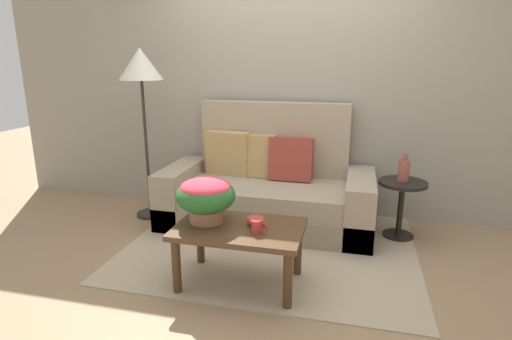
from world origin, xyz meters
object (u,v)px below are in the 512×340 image
(snack_bowl, at_px, (256,220))
(table_vase, at_px, (404,170))
(coffee_table, at_px, (239,236))
(side_table, at_px, (401,199))
(coffee_mug, at_px, (257,226))
(potted_plant, at_px, (206,196))
(floor_lamp, at_px, (141,73))
(couch, at_px, (267,190))

(snack_bowl, relative_size, table_vase, 0.54)
(coffee_table, bearing_deg, side_table, 43.52)
(side_table, height_order, coffee_mug, coffee_mug)
(coffee_mug, xyz_separation_m, snack_bowl, (-0.04, 0.13, -0.01))
(potted_plant, distance_m, snack_bowl, 0.40)
(coffee_table, xyz_separation_m, floor_lamp, (-1.27, 1.07, 1.07))
(potted_plant, xyz_separation_m, table_vase, (1.44, 1.11, -0.01))
(floor_lamp, relative_size, table_vase, 6.65)
(coffee_mug, height_order, table_vase, table_vase)
(side_table, height_order, floor_lamp, floor_lamp)
(couch, distance_m, side_table, 1.24)
(couch, distance_m, coffee_mug, 1.27)
(potted_plant, bearing_deg, couch, 80.04)
(potted_plant, height_order, snack_bowl, potted_plant)
(couch, relative_size, snack_bowl, 14.67)
(snack_bowl, bearing_deg, coffee_table, -152.63)
(table_vase, bearing_deg, floor_lamp, -178.41)
(coffee_mug, bearing_deg, side_table, 49.09)
(snack_bowl, xyz_separation_m, table_vase, (1.08, 1.09, 0.15))
(couch, bearing_deg, table_vase, -1.46)
(side_table, xyz_separation_m, table_vase, (-0.00, 0.02, 0.27))
(coffee_table, relative_size, table_vase, 3.54)
(floor_lamp, relative_size, coffee_mug, 13.96)
(floor_lamp, bearing_deg, snack_bowl, -36.43)
(coffee_table, distance_m, side_table, 1.63)
(floor_lamp, height_order, snack_bowl, floor_lamp)
(floor_lamp, bearing_deg, table_vase, 1.59)
(floor_lamp, height_order, table_vase, floor_lamp)
(table_vase, bearing_deg, coffee_mug, -130.45)
(table_vase, bearing_deg, potted_plant, -142.43)
(couch, distance_m, floor_lamp, 1.65)
(couch, bearing_deg, snack_bowl, -81.76)
(potted_plant, xyz_separation_m, coffee_mug, (0.40, -0.11, -0.15))
(potted_plant, relative_size, table_vase, 1.68)
(side_table, height_order, snack_bowl, side_table)
(coffee_table, relative_size, snack_bowl, 6.56)
(coffee_mug, bearing_deg, snack_bowl, 107.45)
(coffee_table, relative_size, floor_lamp, 0.53)
(table_vase, bearing_deg, couch, 178.54)
(coffee_table, xyz_separation_m, potted_plant, (-0.26, 0.04, 0.27))
(side_table, distance_m, floor_lamp, 2.69)
(coffee_table, height_order, coffee_mug, coffee_mug)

